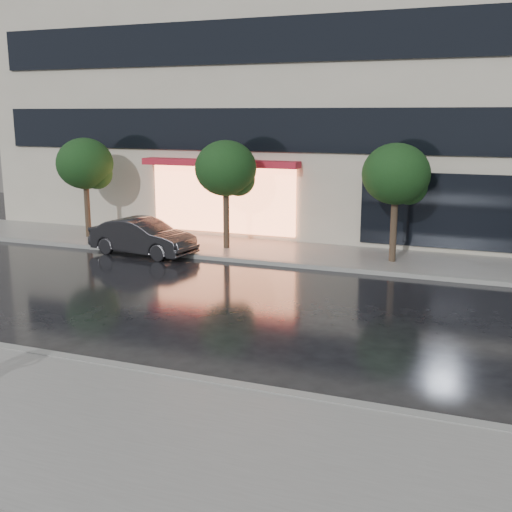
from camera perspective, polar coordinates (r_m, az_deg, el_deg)
The scene contains 10 objects.
ground at distance 13.54m, azimuth -8.35°, elevation -8.78°, with size 120.00×120.00×0.00m, color black.
sidewalk_near at distance 11.06m, azimuth -16.96°, elevation -13.93°, with size 60.00×4.50×0.12m, color slate.
sidewalk_far at distance 22.61m, azimuth 4.59°, elevation 0.16°, with size 60.00×3.50×0.12m, color slate.
curb_near at distance 12.72m, azimuth -10.62°, elevation -9.96°, with size 60.00×0.25×0.14m, color gray.
curb_far at distance 20.98m, azimuth 3.19°, elevation -0.77°, with size 60.00×0.25×0.14m, color gray.
office_building at distance 29.85m, azimuth 9.53°, elevation 20.29°, with size 30.00×12.76×18.00m.
tree_far_west at distance 26.01m, azimuth -14.82°, elevation 7.78°, with size 2.20×2.20×3.99m.
tree_mid_west at distance 22.99m, azimuth -2.53°, elevation 7.61°, with size 2.20×2.20×3.99m.
tree_mid_east at distance 21.28m, azimuth 12.51°, elevation 6.93°, with size 2.20×2.20×3.99m.
parked_car at distance 22.95m, azimuth -10.04°, elevation 1.68°, with size 1.37×3.92×1.29m, color black.
Camera 1 is at (6.37, -10.90, 4.89)m, focal length 45.00 mm.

